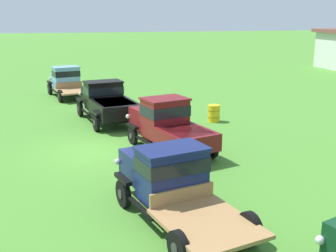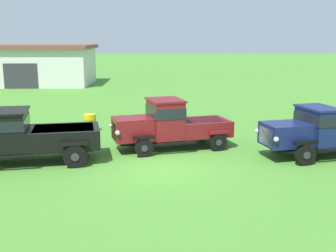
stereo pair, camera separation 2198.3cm
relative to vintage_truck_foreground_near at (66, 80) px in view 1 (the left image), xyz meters
name	(u,v)px [view 1 (the left image)]	position (x,y,z in m)	size (l,w,h in m)	color
ground_plane	(97,151)	(13.20, 1.07, -1.09)	(240.00, 240.00, 0.00)	#47842D
vintage_truck_foreground_near	(66,80)	(0.00, 0.00, 0.00)	(5.21, 2.99, 2.07)	black
vintage_truck_second_in_line	(106,101)	(8.00, 2.02, 0.00)	(5.77, 3.14, 2.09)	black
vintage_truck_midrow_center	(167,124)	(13.63, 4.01, 0.01)	(5.42, 3.19, 2.19)	black
vintage_truck_far_side	(168,178)	(19.38, 2.63, -0.03)	(5.81, 3.23, 2.04)	black
oil_drum_beside_row	(214,113)	(9.59, 7.57, -0.64)	(0.66, 0.66, 0.91)	gold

